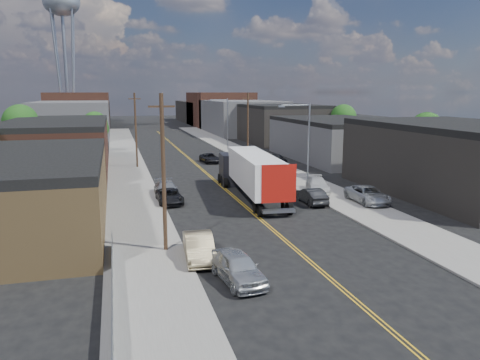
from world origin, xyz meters
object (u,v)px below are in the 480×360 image
car_right_oncoming (311,196)px  semi_truck (250,171)px  car_right_lot_b (317,185)px  car_right_lot_c (276,158)px  car_left_b (199,247)px  car_right_lot_a (368,195)px  car_left_c (169,196)px  car_ahead_truck (210,158)px  water_tower (62,8)px  car_left_a (238,267)px  car_left_d (166,189)px

car_right_oncoming → semi_truck: bearing=-43.1°
car_right_lot_b → car_right_lot_c: car_right_lot_c is taller
car_left_b → car_right_lot_a: 20.18m
car_left_b → car_right_lot_a: bearing=35.0°
semi_truck → car_right_oncoming: bearing=-38.8°
car_left_c → car_ahead_truck: car_ahead_truck is taller
water_tower → car_right_lot_b: size_ratio=7.80×
car_left_c → car_right_lot_b: bearing=2.0°
car_left_a → car_right_oncoming: bearing=46.9°
water_tower → car_right_oncoming: 99.20m
semi_truck → car_right_oncoming: size_ratio=3.82×
water_tower → car_right_lot_b: water_tower is taller
car_left_a → car_right_oncoming: 19.12m
car_left_b → car_right_lot_a: (17.40, 10.21, 0.10)m
car_left_b → car_left_c: bearing=94.6°
car_left_d → car_ahead_truck: (8.68, 21.11, -0.09)m
car_left_a → car_left_b: size_ratio=0.99×
semi_truck → car_right_oncoming: (4.61, -4.35, -1.77)m
car_left_a → car_left_b: bearing=102.4°
car_ahead_truck → car_right_lot_c: bearing=-30.9°
car_left_d → car_right_lot_b: (15.06, -2.00, 0.08)m
car_left_a → car_left_d: 21.91m
water_tower → car_left_a: 111.29m
car_left_a → semi_truck: bearing=64.4°
car_right_oncoming → car_ahead_truck: size_ratio=0.93×
car_left_d → car_right_lot_c: (17.40, 17.04, 0.10)m
car_right_oncoming → car_ahead_truck: 27.69m
car_left_a → car_right_lot_a: (16.00, 14.08, 0.08)m
water_tower → car_left_d: size_ratio=7.10×
car_right_oncoming → car_left_a: bearing=54.7°
car_right_oncoming → car_right_lot_a: bearing=163.4°
car_right_lot_a → car_right_lot_b: 6.24m
car_left_d → car_right_oncoming: bearing=-26.6°
semi_truck → car_left_c: size_ratio=3.58×
car_left_b → car_left_d: size_ratio=0.93×
car_left_c → car_right_lot_b: 15.08m
water_tower → car_right_lot_c: water_tower is taller
car_right_oncoming → car_right_lot_c: (4.89, 23.35, 0.13)m
car_left_a → car_ahead_truck: 43.59m
semi_truck → car_left_d: size_ratio=3.26×
water_tower → car_right_oncoming: (28.11, -90.31, -29.91)m
water_tower → car_left_a: bearing=-80.9°
semi_truck → car_right_lot_c: size_ratio=4.08×
car_right_lot_c → semi_truck: bearing=-124.7°
semi_truck → car_left_c: 8.15m
water_tower → car_ahead_truck: bearing=-68.9°
car_left_b → car_right_lot_c: bearing=68.2°
car_left_c → car_right_lot_c: car_right_lot_c is taller
water_tower → semi_truck: water_tower is taller
car_left_d → car_right_lot_c: bearing=44.6°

